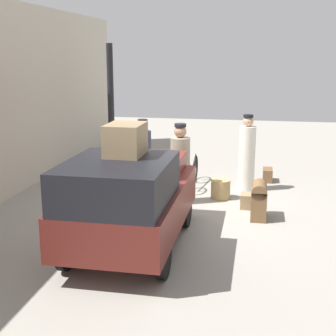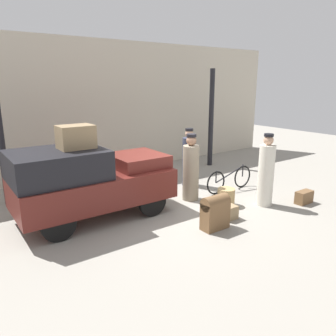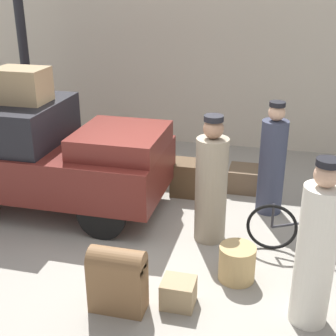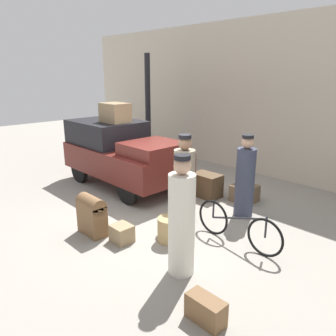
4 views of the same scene
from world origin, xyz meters
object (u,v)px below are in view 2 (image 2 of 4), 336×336
object	(u,v)px
porter_with_bicycle	(266,173)
porter_lifting_near_truck	(189,160)
truck	(88,180)
suitcase_tan_flat	(164,176)
trunk_umber_medium	(148,180)
bicycle	(230,179)
trunk_barrel_dark	(215,211)
trunk_on_truck_roof	(76,137)
trunk_wicker_pale	(228,212)
wicker_basket	(226,197)
suitcase_black_upright	(304,197)
conductor_in_dark_uniform	(191,170)

from	to	relation	value
porter_with_bicycle	porter_lifting_near_truck	bearing A→B (deg)	102.12
truck	suitcase_tan_flat	bearing A→B (deg)	23.96
porter_lifting_near_truck	trunk_umber_medium	world-z (taller)	porter_lifting_near_truck
bicycle	porter_with_bicycle	distance (m)	1.44
bicycle	porter_with_bicycle	xyz separation A→B (m)	(-0.10, -1.34, 0.51)
trunk_barrel_dark	trunk_on_truck_roof	size ratio (longest dim) A/B	1.02
trunk_barrel_dark	trunk_umber_medium	distance (m)	3.12
trunk_wicker_pale	wicker_basket	bearing A→B (deg)	48.13
bicycle	trunk_wicker_pale	xyz separation A→B (m)	(-1.51, -1.44, -0.19)
suitcase_black_upright	trunk_umber_medium	bearing A→B (deg)	129.65
porter_with_bicycle	trunk_umber_medium	size ratio (longest dim) A/B	2.68
wicker_basket	porter_with_bicycle	world-z (taller)	porter_with_bicycle
conductor_in_dark_uniform	trunk_wicker_pale	size ratio (longest dim) A/B	4.84
suitcase_tan_flat	truck	bearing A→B (deg)	-156.04
suitcase_black_upright	trunk_wicker_pale	bearing A→B (deg)	169.21
bicycle	suitcase_tan_flat	distance (m)	2.15
bicycle	porter_lifting_near_truck	world-z (taller)	porter_lifting_near_truck
conductor_in_dark_uniform	trunk_wicker_pale	bearing A→B (deg)	-94.01
wicker_basket	trunk_barrel_dark	world-z (taller)	trunk_barrel_dark
wicker_basket	conductor_in_dark_uniform	distance (m)	1.16
trunk_wicker_pale	suitcase_black_upright	size ratio (longest dim) A/B	0.74
porter_lifting_near_truck	trunk_wicker_pale	xyz separation A→B (m)	(-0.88, -2.57, -0.65)
porter_with_bicycle	suitcase_black_upright	xyz separation A→B (m)	(0.95, -0.55, -0.69)
trunk_barrel_dark	trunk_umber_medium	world-z (taller)	trunk_barrel_dark
porter_lifting_near_truck	trunk_barrel_dark	world-z (taller)	porter_lifting_near_truck
conductor_in_dark_uniform	trunk_wicker_pale	distance (m)	1.67
porter_lifting_near_truck	trunk_wicker_pale	distance (m)	2.80
porter_with_bicycle	trunk_barrel_dark	bearing A→B (deg)	-171.13
porter_with_bicycle	trunk_wicker_pale	size ratio (longest dim) A/B	5.03
truck	trunk_umber_medium	xyz separation A→B (m)	(2.22, 0.95, -0.64)
truck	suitcase_tan_flat	distance (m)	3.42
trunk_umber_medium	trunk_barrel_dark	bearing A→B (deg)	-94.27
suitcase_tan_flat	trunk_barrel_dark	size ratio (longest dim) A/B	0.71
porter_lifting_near_truck	trunk_barrel_dark	bearing A→B (deg)	-118.42
trunk_barrel_dark	suitcase_black_upright	bearing A→B (deg)	-4.31
trunk_wicker_pale	bicycle	bearing A→B (deg)	43.58
bicycle	suitcase_black_upright	world-z (taller)	bicycle
suitcase_tan_flat	trunk_umber_medium	bearing A→B (deg)	-154.26
truck	trunk_on_truck_roof	world-z (taller)	trunk_on_truck_roof
suitcase_tan_flat	suitcase_black_upright	distance (m)	4.21
porter_lifting_near_truck	trunk_on_truck_roof	xyz separation A→B (m)	(-3.72, -0.64, 1.14)
porter_with_bicycle	trunk_on_truck_roof	xyz separation A→B (m)	(-4.25, 1.84, 1.09)
trunk_on_truck_roof	trunk_umber_medium	bearing A→B (deg)	21.40
trunk_barrel_dark	trunk_umber_medium	bearing A→B (deg)	85.73
suitcase_tan_flat	porter_lifting_near_truck	bearing A→B (deg)	-58.30
trunk_wicker_pale	trunk_on_truck_roof	xyz separation A→B (m)	(-2.84, 1.93, 1.79)
wicker_basket	trunk_wicker_pale	distance (m)	0.88
porter_lifting_near_truck	suitcase_black_upright	xyz separation A→B (m)	(1.48, -3.02, -0.64)
porter_with_bicycle	trunk_barrel_dark	distance (m)	2.12
trunk_wicker_pale	suitcase_tan_flat	bearing A→B (deg)	82.43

